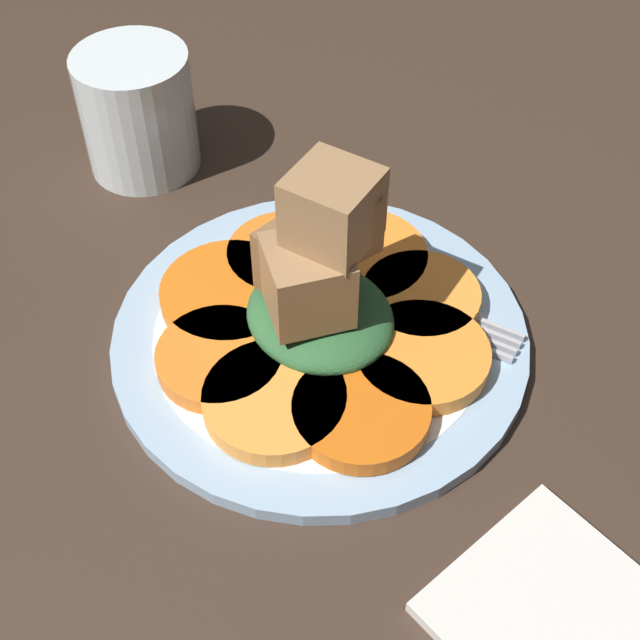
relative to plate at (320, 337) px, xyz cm
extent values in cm
cube|color=#38281E|center=(0.00, 0.00, -1.52)|extent=(120.00, 120.00, 2.00)
cylinder|color=#99B7D1|center=(0.00, 0.00, -0.02)|extent=(26.09, 26.09, 1.00)
cylinder|color=white|center=(0.00, 0.00, 0.03)|extent=(20.87, 20.87, 1.00)
cylinder|color=orange|center=(6.11, -2.25, 1.18)|extent=(7.78, 7.78, 1.19)
cylinder|color=orange|center=(5.77, 2.65, 1.18)|extent=(8.92, 8.92, 1.19)
cylinder|color=orange|center=(1.91, 6.33, 1.18)|extent=(7.68, 7.68, 1.19)
cylinder|color=#F99438|center=(-2.70, 5.82, 1.18)|extent=(8.38, 8.38, 1.19)
cylinder|color=#D56013|center=(-6.56, 2.58, 1.18)|extent=(8.00, 8.00, 1.19)
cylinder|color=orange|center=(-5.94, -2.98, 1.18)|extent=(8.21, 8.21, 1.19)
cylinder|color=orange|center=(-2.49, -6.36, 1.18)|extent=(7.60, 7.60, 1.19)
cylinder|color=orange|center=(2.68, -5.91, 1.18)|extent=(8.88, 8.88, 1.19)
ellipsoid|color=#2D6033|center=(0.00, 0.00, 1.94)|extent=(9.62, 8.66, 2.72)
cube|color=brown|center=(1.55, 0.32, 5.46)|extent=(4.55, 4.55, 4.32)
cube|color=#9E754C|center=(0.29, 0.96, 5.65)|extent=(6.21, 6.21, 4.69)
cube|color=#9E754C|center=(-0.48, -0.90, 10.07)|extent=(5.66, 5.66, 4.51)
cube|color=olive|center=(-0.43, -1.39, 8.89)|extent=(4.08, 4.08, 3.72)
cube|color=#B2B2B7|center=(1.84, -4.07, 0.78)|extent=(11.28, 5.00, 0.40)
cube|color=#B2B2B7|center=(-4.28, -6.29, 0.78)|extent=(2.11, 2.65, 0.40)
cube|color=#B2B2B7|center=(-6.75, -8.25, 0.78)|extent=(4.40, 1.85, 0.40)
cube|color=#B2B2B7|center=(-6.97, -7.63, 0.78)|extent=(4.40, 1.85, 0.40)
cube|color=#B2B2B7|center=(-7.20, -7.00, 0.78)|extent=(4.40, 1.85, 0.40)
cube|color=#B2B2B7|center=(-7.43, -6.37, 0.78)|extent=(4.40, 1.85, 0.40)
cylinder|color=silver|center=(22.62, -1.90, 4.07)|extent=(8.39, 8.39, 9.19)
camera|label=1|loc=(-27.78, 24.11, 42.35)|focal=50.00mm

